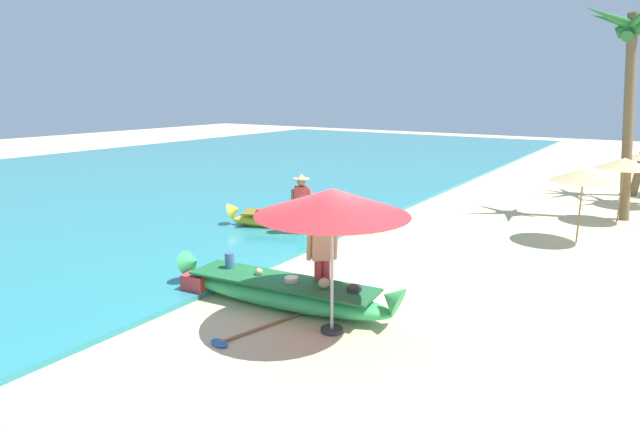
{
  "coord_description": "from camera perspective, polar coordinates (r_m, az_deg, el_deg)",
  "views": [
    {
      "loc": [
        4.99,
        -7.79,
        3.77
      ],
      "look_at": [
        -1.83,
        2.61,
        0.9
      ],
      "focal_mm": 29.76,
      "sensor_mm": 36.0,
      "label": 1
    }
  ],
  "objects": [
    {
      "name": "ground_plane",
      "position": [
        9.99,
        0.58,
        -9.18
      ],
      "size": [
        80.0,
        80.0,
        0.0
      ],
      "primitive_type": "plane",
      "color": "beige"
    },
    {
      "name": "sea",
      "position": [
        24.93,
        -16.75,
        3.87
      ],
      "size": [
        24.0,
        56.0,
        0.1
      ],
      "primitive_type": "cube",
      "color": "teal",
      "rests_on": "ground"
    },
    {
      "name": "boat_green_foreground",
      "position": [
        9.6,
        -4.08,
        -8.36
      ],
      "size": [
        4.56,
        1.28,
        0.81
      ],
      "color": "#38B760",
      "rests_on": "ground"
    },
    {
      "name": "boat_yellow_midground",
      "position": [
        14.7,
        -1.57,
        -0.74
      ],
      "size": [
        4.17,
        2.48,
        0.81
      ],
      "color": "yellow",
      "rests_on": "ground"
    },
    {
      "name": "person_vendor_hatted",
      "position": [
        13.79,
        -2.0,
        1.34
      ],
      "size": [
        0.57,
        0.46,
        1.71
      ],
      "color": "green",
      "rests_on": "ground"
    },
    {
      "name": "person_tourist_customer",
      "position": [
        9.36,
        0.23,
        -4.66
      ],
      "size": [
        0.54,
        0.5,
        1.65
      ],
      "color": "#B2383D",
      "rests_on": "ground"
    },
    {
      "name": "patio_umbrella_large",
      "position": [
        8.05,
        1.34,
        1.21
      ],
      "size": [
        2.41,
        2.41,
        2.34
      ],
      "color": "#B7B7BC",
      "rests_on": "ground"
    },
    {
      "name": "parasol_row_0",
      "position": [
        14.7,
        26.49,
        3.72
      ],
      "size": [
        1.6,
        1.6,
        1.91
      ],
      "color": "#8E6B47",
      "rests_on": "ground"
    },
    {
      "name": "parasol_row_1",
      "position": [
        17.65,
        29.92,
        4.69
      ],
      "size": [
        1.6,
        1.6,
        1.91
      ],
      "color": "#8E6B47",
      "rests_on": "ground"
    },
    {
      "name": "palm_tree_mid_cluster",
      "position": [
        18.03,
        30.39,
        15.0
      ],
      "size": [
        2.77,
        2.39,
        6.24
      ],
      "color": "brown",
      "rests_on": "ground"
    },
    {
      "name": "cooler_box",
      "position": [
        10.41,
        -13.23,
        -7.43
      ],
      "size": [
        0.51,
        0.41,
        0.4
      ],
      "primitive_type": "cube",
      "rotation": [
        0.0,
        0.0,
        0.18
      ],
      "color": "#C63838",
      "rests_on": "ground"
    },
    {
      "name": "paddle",
      "position": [
        8.75,
        -7.34,
        -12.42
      ],
      "size": [
        0.67,
        1.88,
        0.05
      ],
      "color": "#8E6B47",
      "rests_on": "ground"
    }
  ]
}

